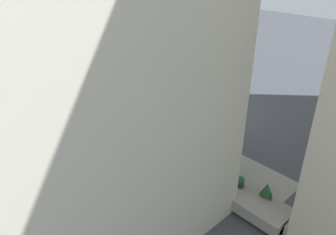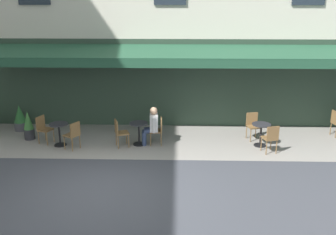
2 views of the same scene
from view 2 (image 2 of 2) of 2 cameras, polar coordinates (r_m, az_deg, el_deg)
name	(u,v)px [view 2 (image 2 of 2)]	position (r m, az deg, el deg)	size (l,w,h in m)	color
ground_plane	(100,189)	(10.06, -10.09, -10.38)	(70.00, 70.00, 0.00)	#42444C
sidewalk_cafe_terrace	(216,141)	(13.01, 7.12, -3.44)	(20.50, 3.20, 0.01)	gray
cafe_table_near_entrance	(139,130)	(12.46, -4.36, -1.94)	(0.60, 0.60, 0.75)	black
cafe_chair_wicker_back_row	(120,131)	(12.31, -7.23, -1.99)	(0.51, 0.51, 0.91)	olive
cafe_chair_wicker_under_awning	(158,129)	(12.43, -1.46, -1.66)	(0.43, 0.43, 0.91)	olive
cafe_table_mid_terrace	(59,131)	(12.84, -15.89, -1.98)	(0.60, 0.60, 0.75)	black
cafe_chair_wicker_by_window	(73,133)	(12.39, -13.93, -2.28)	(0.55, 0.55, 0.91)	olive
cafe_chair_wicker_kerbside	(43,127)	(13.21, -18.08, -1.36)	(0.52, 0.52, 0.91)	olive
cafe_table_streetside	(261,132)	(12.68, 13.68, -2.04)	(0.60, 0.60, 0.75)	black
cafe_chair_wicker_facing_street	(271,137)	(12.15, 15.08, -2.78)	(0.50, 0.50, 0.91)	olive
cafe_chair_wicker_corner_right	(253,124)	(13.20, 12.52, -0.90)	(0.49, 0.49, 0.91)	olive
seated_patron_in_white	(152,125)	(12.38, -2.45, -1.07)	(0.54, 0.64, 1.27)	navy
potted_plant_entrance_right	(20,118)	(14.73, -21.17, -0.09)	(0.45, 0.45, 0.94)	#4C4C51
potted_plant_by_steps	(29,126)	(13.73, -20.05, -1.13)	(0.35, 0.35, 0.99)	#2D2D33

